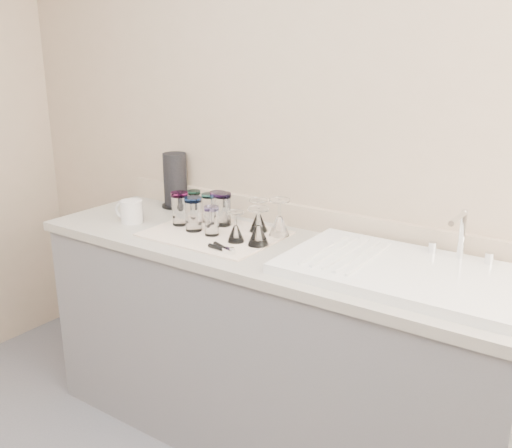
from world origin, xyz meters
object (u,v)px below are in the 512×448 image
Objects in this scene: tumbler_blue at (193,214)px; white_mug at (131,211)px; sink_unit at (403,271)px; tumbler_purple at (223,209)px; goblet_front_right at (258,232)px; tumbler_cyan at (209,208)px; goblet_back_right at (279,223)px; tumbler_lavender at (212,221)px; paper_towel_roll at (175,181)px; can_opener at (222,248)px; tumbler_magenta at (180,208)px; tumbler_teal at (194,203)px; goblet_back_left at (258,220)px; goblet_front_left at (236,231)px; tumbler_extra at (218,207)px.

tumbler_blue is 0.99× the size of white_mug.
sink_unit is 0.87m from tumbler_purple.
goblet_front_right is (0.28, -0.13, -0.02)m from tumbler_purple.
goblet_back_right reaches higher than tumbler_cyan.
tumbler_lavender is 0.46× the size of paper_towel_roll.
tumbler_cyan is 0.39m from can_opener.
sink_unit is at bearing 2.98° from tumbler_lavender.
tumbler_blue is (0.11, -0.03, -0.00)m from tumbler_magenta.
tumbler_magenta reaches higher than tumbler_purple.
can_opener is at bearing -36.86° from tumbler_teal.
goblet_back_right reaches higher than tumbler_lavender.
tumbler_purple is 1.04× the size of goblet_back_left.
goblet_back_right is 0.70m from white_mug.
goblet_front_right reaches higher than tumbler_teal.
tumbler_cyan reaches higher than tumbler_lavender.
tumbler_cyan is 0.49× the size of paper_towel_roll.
tumbler_teal is at bearing 178.74° from goblet_back_right.
can_opener is at bearing -80.07° from goblet_front_left.
tumbler_purple and tumbler_blue have the same top height.
tumbler_lavender is at bearing -71.57° from tumbler_purple.
white_mug is (-0.33, -0.05, -0.03)m from tumbler_blue.
tumbler_cyan is (-0.94, 0.10, 0.05)m from sink_unit.
goblet_front_left is 0.56m from white_mug.
paper_towel_roll is (-0.58, 0.28, 0.08)m from goblet_front_left.
tumbler_extra is (-0.09, 0.16, 0.01)m from tumbler_lavender.
goblet_back_right is at bearing -9.38° from paper_towel_roll.
tumbler_extra is 1.07× the size of can_opener.
tumbler_blue reaches higher than goblet_back_left.
goblet_front_right is (0.36, -0.13, -0.01)m from tumbler_cyan.
sink_unit is at bearing -6.21° from tumbler_purple.
tumbler_extra is 0.91× the size of goblet_back_right.
tumbler_purple is (0.08, -0.01, 0.01)m from tumbler_cyan.
tumbler_teal is 0.84× the size of tumbler_blue.
goblet_front_right is (0.33, 0.00, -0.02)m from tumbler_blue.
tumbler_magenta is 0.40m from can_opener.
tumbler_lavender is at bearing -177.02° from sink_unit.
tumbler_extra reaches higher than can_opener.
sink_unit reaches higher than tumbler_purple.
tumbler_blue is 1.05× the size of goblet_back_left.
goblet_back_right is 0.30m from can_opener.
paper_towel_roll is at bearing 162.28° from tumbler_extra.
tumbler_purple is (-0.86, 0.09, 0.06)m from sink_unit.
paper_towel_roll reaches higher than sink_unit.
white_mug is at bearing 172.24° from can_opener.
goblet_back_right is at bearing 1.40° from goblet_back_left.
sink_unit is 5.84× the size of goblet_back_left.
white_mug is (-0.66, -0.05, -0.01)m from goblet_front_right.
can_opener is at bearing -85.45° from goblet_back_left.
tumbler_cyan is 0.36m from white_mug.
can_opener is at bearing -165.92° from sink_unit.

